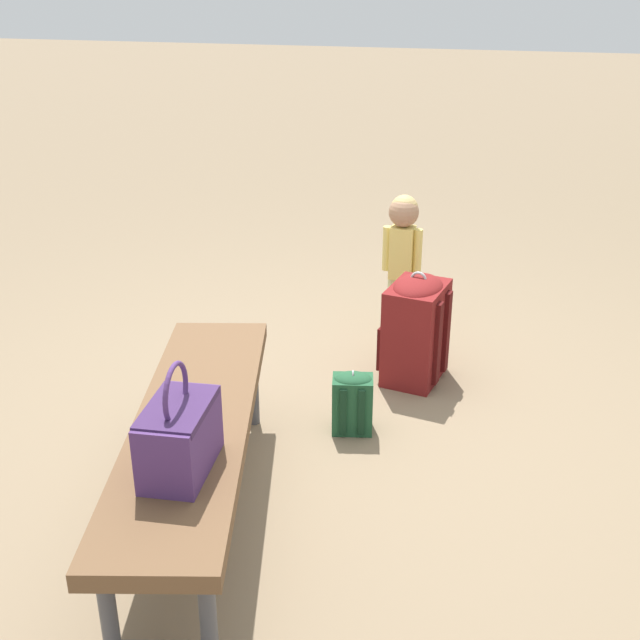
{
  "coord_description": "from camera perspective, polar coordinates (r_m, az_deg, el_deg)",
  "views": [
    {
      "loc": [
        -2.98,
        -0.9,
        1.86
      ],
      "look_at": [
        0.09,
        -0.0,
        0.45
      ],
      "focal_mm": 43.92,
      "sensor_mm": 36.0,
      "label": 1
    }
  ],
  "objects": [
    {
      "name": "child_standing",
      "position": [
        4.28,
        6.03,
        5.5
      ],
      "size": [
        0.16,
        0.22,
        0.8
      ],
      "color": "#CCCC8C",
      "rests_on": "ground"
    },
    {
      "name": "park_bench",
      "position": [
        2.83,
        -9.18,
        -7.9
      ],
      "size": [
        1.65,
        0.82,
        0.45
      ],
      "color": "brown",
      "rests_on": "ground"
    },
    {
      "name": "ground_plane",
      "position": [
        3.63,
        -0.43,
        -7.08
      ],
      "size": [
        40.0,
        40.0,
        0.0
      ],
      "primitive_type": "plane",
      "color": "#7F6B51",
      "rests_on": "ground"
    },
    {
      "name": "backpack_small",
      "position": [
        3.47,
        2.38,
        -5.88
      ],
      "size": [
        0.18,
        0.2,
        0.3
      ],
      "color": "#1E4C2D",
      "rests_on": "ground"
    },
    {
      "name": "handbag",
      "position": [
        2.46,
        -10.21,
        -8.2
      ],
      "size": [
        0.34,
        0.22,
        0.37
      ],
      "color": "#4C2D66",
      "rests_on": "park_bench"
    },
    {
      "name": "backpack_large",
      "position": [
        3.87,
        6.98,
        -0.45
      ],
      "size": [
        0.37,
        0.33,
        0.57
      ],
      "color": "maroon",
      "rests_on": "ground"
    }
  ]
}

